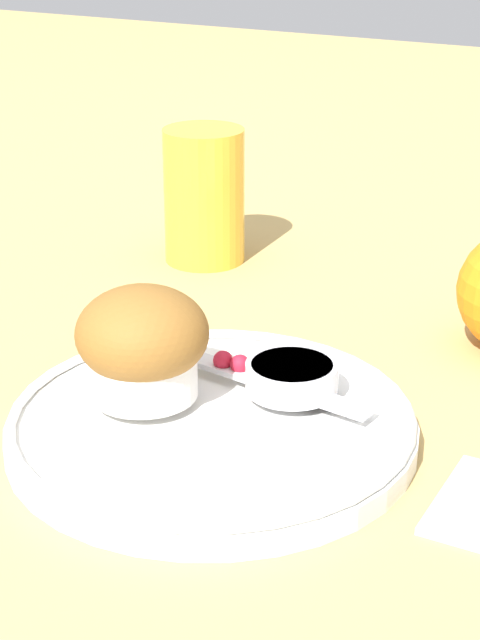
{
  "coord_description": "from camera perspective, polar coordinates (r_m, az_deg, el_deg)",
  "views": [
    {
      "loc": [
        0.28,
        -0.47,
        0.32
      ],
      "look_at": [
        -0.01,
        0.06,
        0.06
      ],
      "focal_mm": 60.0,
      "sensor_mm": 36.0,
      "label": 1
    }
  ],
  "objects": [
    {
      "name": "juice_glass",
      "position": [
        0.91,
        -1.92,
        6.64
      ],
      "size": [
        0.07,
        0.07,
        0.11
      ],
      "color": "gold",
      "rests_on": "ground_plane"
    },
    {
      "name": "cream_ramekin",
      "position": [
        0.65,
        2.78,
        -2.97
      ],
      "size": [
        0.06,
        0.06,
        0.02
      ],
      "color": "silver",
      "rests_on": "plate"
    },
    {
      "name": "ground_plane",
      "position": [
        0.63,
        -1.91,
        -6.78
      ],
      "size": [
        3.0,
        3.0,
        0.0
      ],
      "primitive_type": "plane",
      "color": "tan"
    },
    {
      "name": "muffin",
      "position": [
        0.64,
        -5.21,
        -1.27
      ],
      "size": [
        0.08,
        0.08,
        0.07
      ],
      "color": "silver",
      "rests_on": "plate"
    },
    {
      "name": "plate",
      "position": [
        0.64,
        -1.8,
        -5.56
      ],
      "size": [
        0.24,
        0.24,
        0.02
      ],
      "color": "white",
      "rests_on": "ground_plane"
    },
    {
      "name": "butter_knife",
      "position": [
        0.67,
        0.63,
        -3.03
      ],
      "size": [
        0.17,
        0.04,
        0.0
      ],
      "rotation": [
        0.0,
        0.0,
        -0.14
      ],
      "color": "silver",
      "rests_on": "plate"
    },
    {
      "name": "berry_pair",
      "position": [
        0.67,
        -0.46,
        -2.28
      ],
      "size": [
        0.03,
        0.01,
        0.01
      ],
      "color": "#B7192D",
      "rests_on": "plate"
    }
  ]
}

